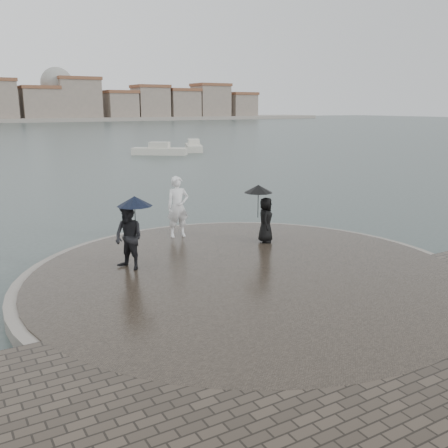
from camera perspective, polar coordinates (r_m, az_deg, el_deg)
ground at (r=11.46m, az=12.47°, el=-11.91°), size 400.00×400.00×0.00m
kerb_ring at (r=13.95m, az=2.71°, el=-6.23°), size 12.50×12.50×0.32m
quay_tip at (r=13.94m, az=2.71°, el=-6.15°), size 11.90×11.90×0.36m
statue at (r=17.39m, az=-5.29°, el=1.98°), size 0.85×0.64×2.12m
visitor_left at (r=14.08m, az=-10.71°, el=-0.69°), size 1.26×1.15×2.04m
visitor_right at (r=16.63m, az=4.53°, el=1.56°), size 1.15×1.02×1.95m
boats at (r=52.96m, az=-20.57°, el=7.66°), size 36.25×34.02×1.50m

